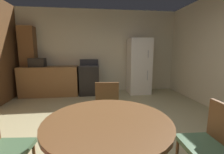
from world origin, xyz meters
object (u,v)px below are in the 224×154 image
oven_range (89,80)px  refrigerator (139,66)px  dining_table (108,136)px  chair_north (107,107)px  chair_east (211,141)px  microwave (37,62)px

oven_range → refrigerator: (1.60, -0.05, 0.41)m
dining_table → chair_north: (0.09, 1.01, -0.10)m
chair_east → oven_range: bearing=-68.5°
dining_table → refrigerator: bearing=69.0°
dining_table → chair_north: chair_north is taller
oven_range → chair_north: bearing=-82.7°
dining_table → chair_east: size_ratio=1.32×
oven_range → chair_east: (1.25, -3.64, 0.03)m
oven_range → microwave: bearing=-179.9°
chair_north → oven_range: bearing=-167.7°
refrigerator → chair_north: (-1.27, -2.54, -0.38)m
microwave → chair_east: 4.61m
oven_range → dining_table: size_ratio=0.96×
refrigerator → oven_range: bearing=178.1°
microwave → dining_table: bearing=-63.7°
microwave → chair_north: microwave is taller
refrigerator → chair_north: 2.86m
oven_range → chair_north: size_ratio=1.26×
oven_range → microwave: 1.63m
oven_range → dining_table: 3.61m
oven_range → chair_east: bearing=-71.1°
refrigerator → microwave: size_ratio=4.00×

